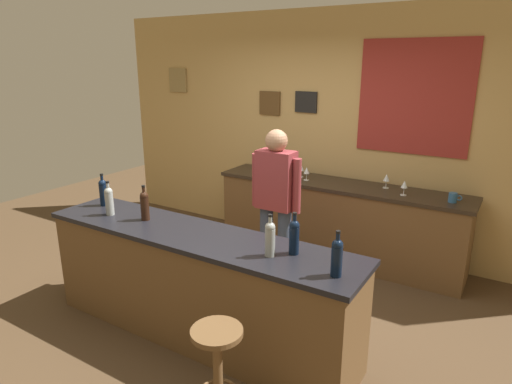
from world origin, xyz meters
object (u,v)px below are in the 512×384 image
(wine_glass_e, at_px, (404,185))
(wine_bottle_e, at_px, (294,236))
(bar_stool, at_px, (218,361))
(wine_glass_d, at_px, (387,178))
(bartender, at_px, (276,200))
(wine_bottle_a, at_px, (103,191))
(wine_bottle_b, at_px, (109,200))
(wine_glass_a, at_px, (270,165))
(wine_glass_c, at_px, (307,171))
(wine_glass_b, at_px, (301,168))
(wine_bottle_c, at_px, (145,205))
(wine_bottle_f, at_px, (337,256))
(coffee_mug, at_px, (453,198))
(wine_bottle_d, at_px, (270,238))

(wine_glass_e, bearing_deg, wine_bottle_e, -98.53)
(bar_stool, height_order, wine_glass_d, wine_glass_d)
(wine_bottle_e, height_order, wine_glass_e, wine_bottle_e)
(wine_glass_d, height_order, wine_glass_e, same)
(bartender, distance_m, wine_bottle_a, 1.62)
(wine_bottle_b, relative_size, wine_glass_d, 1.97)
(wine_glass_a, bearing_deg, wine_bottle_a, -109.09)
(wine_bottle_e, distance_m, wine_glass_c, 2.08)
(wine_glass_a, height_order, wine_glass_b, same)
(wine_bottle_c, distance_m, wine_bottle_e, 1.39)
(wine_glass_c, bearing_deg, wine_glass_a, 174.47)
(wine_glass_e, bearing_deg, bartender, -135.93)
(bartender, bearing_deg, wine_bottle_a, -144.68)
(wine_bottle_c, xyz_separation_m, wine_glass_b, (0.46, 2.06, -0.05))
(wine_bottle_f, xyz_separation_m, wine_glass_d, (-0.33, 2.23, -0.05))
(wine_glass_c, bearing_deg, coffee_mug, 0.07)
(wine_glass_d, bearing_deg, wine_bottle_a, -135.19)
(wine_bottle_b, height_order, wine_glass_d, wine_bottle_b)
(bartender, distance_m, bar_stool, 1.85)
(wine_glass_b, relative_size, wine_glass_d, 1.00)
(wine_bottle_b, bearing_deg, wine_bottle_a, 149.71)
(wine_bottle_a, bearing_deg, wine_glass_e, 39.31)
(coffee_mug, bearing_deg, wine_glass_b, 176.78)
(bartender, distance_m, wine_glass_b, 1.08)
(wine_glass_b, height_order, wine_glass_d, same)
(wine_bottle_e, bearing_deg, wine_bottle_a, 179.20)
(wine_glass_b, height_order, wine_glass_e, same)
(bar_stool, height_order, wine_bottle_b, wine_bottle_b)
(wine_bottle_e, distance_m, wine_glass_d, 2.07)
(wine_bottle_f, distance_m, wine_glass_d, 2.26)
(wine_glass_b, relative_size, wine_glass_e, 1.00)
(wine_bottle_e, xyz_separation_m, wine_glass_b, (-0.93, 2.01, -0.05))
(wine_glass_c, distance_m, wine_glass_d, 0.88)
(wine_bottle_c, height_order, wine_bottle_e, same)
(wine_bottle_a, xyz_separation_m, wine_glass_c, (1.19, 1.89, -0.05))
(wine_glass_d, bearing_deg, wine_glass_b, -176.46)
(wine_bottle_b, height_order, wine_glass_e, wine_bottle_b)
(wine_glass_a, bearing_deg, wine_bottle_e, -55.84)
(bartender, relative_size, wine_glass_a, 10.45)
(wine_glass_b, bearing_deg, wine_bottle_b, -110.90)
(wine_bottle_a, bearing_deg, wine_bottle_e, -0.80)
(wine_bottle_b, distance_m, wine_glass_c, 2.24)
(wine_bottle_d, bearing_deg, wine_glass_d, 85.34)
(wine_bottle_a, bearing_deg, wine_glass_b, 61.64)
(wine_glass_a, bearing_deg, wine_bottle_d, -59.90)
(bar_stool, bearing_deg, wine_glass_a, 113.96)
(coffee_mug, bearing_deg, wine_glass_d, 167.39)
(wine_bottle_b, height_order, wine_bottle_d, same)
(wine_bottle_f, xyz_separation_m, wine_glass_b, (-1.31, 2.17, -0.05))
(bartender, xyz_separation_m, wine_bottle_a, (-1.32, -0.93, 0.12))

